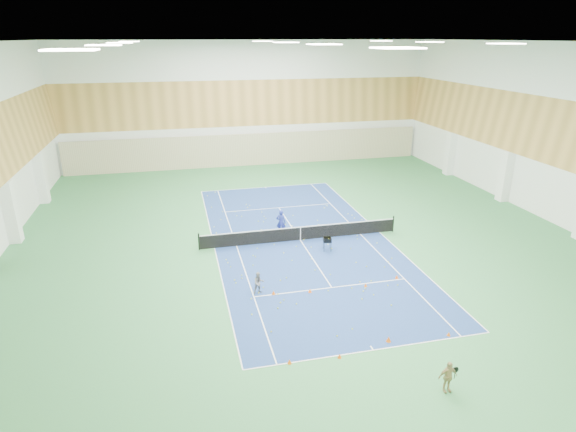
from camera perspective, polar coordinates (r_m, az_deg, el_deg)
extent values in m
plane|color=#337742|center=(30.91, 1.48, -2.89)|extent=(40.00, 40.00, 0.00)
cube|color=navy|center=(30.91, 1.48, -2.88)|extent=(10.97, 23.77, 0.01)
cube|color=#C6B793|center=(48.90, -4.50, 7.84)|extent=(35.40, 0.16, 3.20)
imported|color=#212F9B|center=(31.51, -0.83, -0.74)|extent=(0.72, 0.60, 1.71)
imported|color=gray|center=(24.59, -3.48, -7.91)|extent=(0.63, 0.52, 1.17)
imported|color=tan|center=(19.38, 18.41, -17.62)|extent=(0.75, 0.32, 1.27)
cone|color=#EB5D0C|center=(24.66, -1.73, -9.05)|extent=(0.20, 0.20, 0.22)
cone|color=#FE570D|center=(24.86, 2.62, -8.82)|extent=(0.20, 0.20, 0.22)
cone|color=#FF660D|center=(25.69, 9.19, -8.07)|extent=(0.18, 0.18, 0.20)
cone|color=#F4530C|center=(26.80, 12.77, -7.04)|extent=(0.19, 0.19, 0.21)
cone|color=orange|center=(20.06, 0.17, -16.85)|extent=(0.18, 0.18, 0.20)
cone|color=#FE570D|center=(20.46, 6.13, -16.15)|extent=(0.17, 0.17, 0.19)
cone|color=#F05A0C|center=(21.67, 11.84, -14.10)|extent=(0.23, 0.23, 0.25)
cone|color=#D65A0B|center=(22.72, 18.52, -13.11)|extent=(0.17, 0.17, 0.19)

